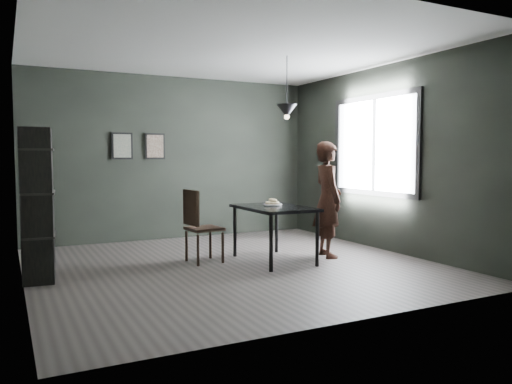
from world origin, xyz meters
name	(u,v)px	position (x,y,z in m)	size (l,w,h in m)	color
ground	(234,265)	(0.00, 0.00, 0.00)	(5.00, 5.00, 0.00)	#322D2B
back_wall	(174,158)	(0.00, 2.50, 1.40)	(5.00, 0.10, 2.80)	black
ceiling	(233,48)	(0.00, 0.00, 2.80)	(5.00, 5.00, 0.02)	silver
window_assembly	(374,145)	(2.47, 0.20, 1.60)	(0.04, 1.96, 1.56)	white
cafe_table	(274,212)	(0.60, 0.00, 0.67)	(0.80, 1.20, 0.75)	black
white_plate	(273,205)	(0.64, 0.11, 0.76)	(0.23, 0.23, 0.01)	white
donut_pile	(273,202)	(0.64, 0.11, 0.79)	(0.20, 0.20, 0.09)	beige
woman	(328,199)	(1.43, -0.07, 0.82)	(0.60, 0.39, 1.63)	black
wood_chair	(198,221)	(-0.36, 0.36, 0.56)	(0.46, 0.46, 0.98)	black
shelf_unit	(38,205)	(-2.32, 0.29, 0.87)	(0.33, 0.58, 1.74)	black
pendant_lamp	(287,111)	(0.85, 0.10, 2.05)	(0.28, 0.28, 0.86)	black
framed_print_left	(122,146)	(-0.90, 2.47, 1.60)	(0.34, 0.04, 0.44)	black
framed_print_right	(155,146)	(-0.35, 2.47, 1.60)	(0.34, 0.04, 0.44)	black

